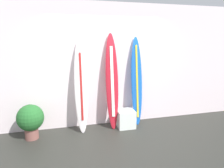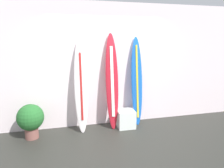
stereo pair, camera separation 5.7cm
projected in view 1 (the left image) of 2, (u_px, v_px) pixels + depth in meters
name	position (u px, v px, depth m)	size (l,w,h in m)	color
ground	(120.00, 149.00, 3.79)	(8.00, 8.00, 0.04)	#2E2E29
wall_back	(105.00, 65.00, 4.72)	(7.20, 0.20, 2.80)	white
surfboard_ivory	(81.00, 87.00, 4.34)	(0.31, 0.43, 2.00)	silver
surfboard_crimson	(112.00, 82.00, 4.50)	(0.29, 0.41, 2.14)	red
surfboard_cobalt	(137.00, 82.00, 4.71)	(0.28, 0.32, 2.06)	blue
display_block_left	(126.00, 119.00, 4.67)	(0.40, 0.40, 0.40)	white
potted_plant	(31.00, 119.00, 4.06)	(0.53, 0.53, 0.72)	#875249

